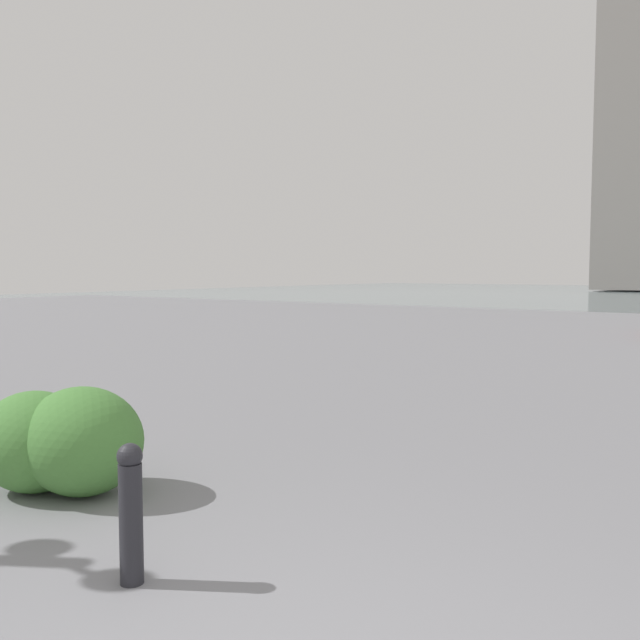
{
  "coord_description": "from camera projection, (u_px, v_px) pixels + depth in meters",
  "views": [
    {
      "loc": [
        -1.31,
        1.51,
        1.59
      ],
      "look_at": [
        5.62,
        -8.29,
        0.73
      ],
      "focal_mm": 38.84,
      "sensor_mm": 36.0,
      "label": 1
    }
  ],
  "objects": [
    {
      "name": "shrub_tall",
      "position": [
        35.0,
        441.0,
        4.97
      ],
      "size": [
        0.86,
        0.77,
        0.73
      ],
      "color": "#477F38",
      "rests_on": "ground"
    },
    {
      "name": "bollard_near",
      "position": [
        131.0,
        510.0,
        3.5
      ],
      "size": [
        0.13,
        0.13,
        0.73
      ],
      "color": "#232328",
      "rests_on": "ground"
    },
    {
      "name": "shrub_low",
      "position": [
        82.0,
        441.0,
        4.9
      ],
      "size": [
        0.91,
        0.82,
        0.77
      ],
      "color": "#477F38",
      "rests_on": "ground"
    }
  ]
}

